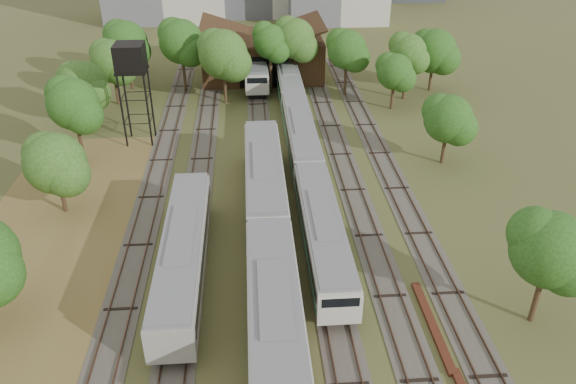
{
  "coord_description": "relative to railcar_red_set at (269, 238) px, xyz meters",
  "views": [
    {
      "loc": [
        -3.05,
        -18.34,
        25.19
      ],
      "look_at": [
        -0.19,
        20.79,
        2.5
      ],
      "focal_mm": 35.0,
      "sensor_mm": 36.0,
      "label": 1
    }
  ],
  "objects": [
    {
      "name": "railcar_rear",
      "position": [
        0.0,
        40.96,
        -0.18
      ],
      "size": [
        2.96,
        16.08,
        3.66
      ],
      "color": "black",
      "rests_on": "ground"
    },
    {
      "name": "old_grey_coach",
      "position": [
        -6.0,
        -1.24,
        -0.15
      ],
      "size": [
        2.91,
        18.0,
        3.59
      ],
      "color": "black",
      "rests_on": "ground"
    },
    {
      "name": "tree_band_far",
      "position": [
        2.63,
        34.91,
        3.81
      ],
      "size": [
        44.93,
        10.23,
        9.21
      ],
      "color": "#382616",
      "rests_on": "ground"
    },
    {
      "name": "rail_pile_near",
      "position": [
        10.0,
        -7.56,
        -1.98
      ],
      "size": [
        0.54,
        8.12,
        0.27
      ],
      "primitive_type": "cube",
      "color": "#542718",
      "rests_on": "ground"
    },
    {
      "name": "railcar_green_set",
      "position": [
        4.0,
        18.24,
        -0.29
      ],
      "size": [
        2.8,
        52.08,
        3.46
      ],
      "color": "black",
      "rests_on": "ground"
    },
    {
      "name": "tracks",
      "position": [
        1.33,
        10.02,
        -2.08
      ],
      "size": [
        24.6,
        80.0,
        0.19
      ],
      "color": "#4C473D",
      "rests_on": "ground"
    },
    {
      "name": "water_tower",
      "position": [
        -12.62,
        22.13,
        6.63
      ],
      "size": [
        3.0,
        3.0,
        10.38
      ],
      "color": "black",
      "rests_on": "ground"
    },
    {
      "name": "tree_band_left",
      "position": [
        -17.99,
        11.38,
        2.9
      ],
      "size": [
        8.47,
        74.02,
        8.83
      ],
      "color": "#382616",
      "rests_on": "ground"
    },
    {
      "name": "dry_grass_patch",
      "position": [
        -16.0,
        -6.98,
        -2.1
      ],
      "size": [
        14.0,
        60.0,
        0.04
      ],
      "primitive_type": "cube",
      "color": "brown",
      "rests_on": "ground"
    },
    {
      "name": "tree_band_right",
      "position": [
        16.77,
        10.33,
        2.85
      ],
      "size": [
        6.07,
        41.24,
        7.93
      ],
      "color": "#382616",
      "rests_on": "ground"
    },
    {
      "name": "maintenance_shed",
      "position": [
        1.0,
        43.0,
        0.8
      ],
      "size": [
        16.45,
        11.55,
        7.58
      ],
      "color": "#372114",
      "rests_on": "ground"
    },
    {
      "name": "railcar_red_set",
      "position": [
        0.0,
        0.0,
        0.0
      ],
      "size": [
        3.23,
        34.58,
        4.0
      ],
      "color": "black",
      "rests_on": "ground"
    }
  ]
}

